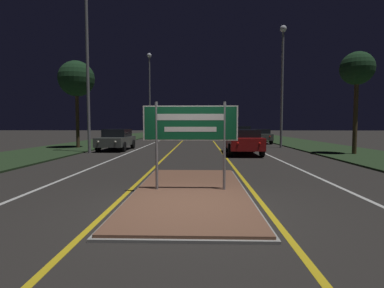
{
  "coord_description": "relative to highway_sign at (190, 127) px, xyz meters",
  "views": [
    {
      "loc": [
        0.25,
        -6.26,
        1.78
      ],
      "look_at": [
        0.0,
        2.89,
        1.18
      ],
      "focal_mm": 28.0,
      "sensor_mm": 36.0,
      "label": 1
    }
  ],
  "objects": [
    {
      "name": "car_receding_1",
      "position": [
        5.8,
        20.64,
        -0.99
      ],
      "size": [
        1.91,
        4.16,
        1.33
      ],
      "color": "#4C514C",
      "rests_on": "ground_plane"
    },
    {
      "name": "median_island",
      "position": [
        0.0,
        0.0,
        -1.68
      ],
      "size": [
        2.91,
        6.62,
        0.1
      ],
      "color": "#999993",
      "rests_on": "ground_plane"
    },
    {
      "name": "car_approaching_0",
      "position": [
        -5.54,
        12.88,
        -0.96
      ],
      "size": [
        1.89,
        4.32,
        1.45
      ],
      "color": "#4C514C",
      "rests_on": "ground_plane"
    },
    {
      "name": "ground_plane",
      "position": [
        0.0,
        -1.39,
        -1.72
      ],
      "size": [
        160.0,
        160.0,
        0.0
      ],
      "primitive_type": "plane",
      "color": "#282623"
    },
    {
      "name": "car_receding_3",
      "position": [
        2.9,
        43.53,
        -0.96
      ],
      "size": [
        1.93,
        4.49,
        1.43
      ],
      "color": "maroon",
      "rests_on": "ground_plane"
    },
    {
      "name": "edge_line_white_left",
      "position": [
        -7.2,
        23.61,
        -1.71
      ],
      "size": [
        0.1,
        70.0,
        0.01
      ],
      "color": "silver",
      "rests_on": "ground_plane"
    },
    {
      "name": "highway_sign",
      "position": [
        0.0,
        0.0,
        0.0
      ],
      "size": [
        2.42,
        0.07,
        2.26
      ],
      "color": "gray",
      "rests_on": "median_island"
    },
    {
      "name": "lane_line_white_right",
      "position": [
        4.2,
        23.61,
        -1.71
      ],
      "size": [
        0.12,
        70.0,
        0.01
      ],
      "color": "silver",
      "rests_on": "ground_plane"
    },
    {
      "name": "edge_line_white_right",
      "position": [
        7.2,
        23.61,
        -1.71
      ],
      "size": [
        0.1,
        70.0,
        0.01
      ],
      "color": "silver",
      "rests_on": "ground_plane"
    },
    {
      "name": "verge_right",
      "position": [
        9.5,
        18.61,
        -1.68
      ],
      "size": [
        5.0,
        100.0,
        0.08
      ],
      "color": "#23381E",
      "rests_on": "ground_plane"
    },
    {
      "name": "roadside_palm_left",
      "position": [
        -8.71,
        14.0,
        3.32
      ],
      "size": [
        2.56,
        2.56,
        6.27
      ],
      "color": "#4C3823",
      "rests_on": "verge_left"
    },
    {
      "name": "centre_line_yellow_left",
      "position": [
        -1.64,
        23.61,
        -1.71
      ],
      "size": [
        0.12,
        70.0,
        0.01
      ],
      "color": "gold",
      "rests_on": "ground_plane"
    },
    {
      "name": "streetlight_left_far",
      "position": [
        -6.31,
        31.29,
        5.49
      ],
      "size": [
        0.58,
        0.58,
        10.91
      ],
      "color": "gray",
      "rests_on": "ground_plane"
    },
    {
      "name": "car_receding_2",
      "position": [
        5.89,
        31.72,
        -0.92
      ],
      "size": [
        1.88,
        4.09,
        1.53
      ],
      "color": "#4C514C",
      "rests_on": "ground_plane"
    },
    {
      "name": "car_receding_0",
      "position": [
        2.78,
        10.2,
        -0.92
      ],
      "size": [
        1.96,
        4.62,
        1.47
      ],
      "color": "maroon",
      "rests_on": "ground_plane"
    },
    {
      "name": "centre_line_yellow_right",
      "position": [
        1.64,
        23.61,
        -1.71
      ],
      "size": [
        0.12,
        70.0,
        0.01
      ],
      "color": "gold",
      "rests_on": "ground_plane"
    },
    {
      "name": "roadside_palm_right",
      "position": [
        9.13,
        9.77,
        3.13
      ],
      "size": [
        1.86,
        1.86,
        5.8
      ],
      "color": "#4C3823",
      "rests_on": "verge_right"
    },
    {
      "name": "streetlight_left_near",
      "position": [
        -6.6,
        10.59,
        4.88
      ],
      "size": [
        0.52,
        0.52,
        10.5
      ],
      "color": "gray",
      "rests_on": "ground_plane"
    },
    {
      "name": "verge_left",
      "position": [
        -9.5,
        18.61,
        -1.68
      ],
      "size": [
        5.0,
        100.0,
        0.08
      ],
      "color": "#23381E",
      "rests_on": "ground_plane"
    },
    {
      "name": "streetlight_right_near",
      "position": [
        6.43,
        15.33,
        4.04
      ],
      "size": [
        0.5,
        0.5,
        9.15
      ],
      "color": "gray",
      "rests_on": "ground_plane"
    },
    {
      "name": "lane_line_white_left",
      "position": [
        -4.2,
        23.61,
        -1.71
      ],
      "size": [
        0.12,
        70.0,
        0.01
      ],
      "color": "silver",
      "rests_on": "ground_plane"
    }
  ]
}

